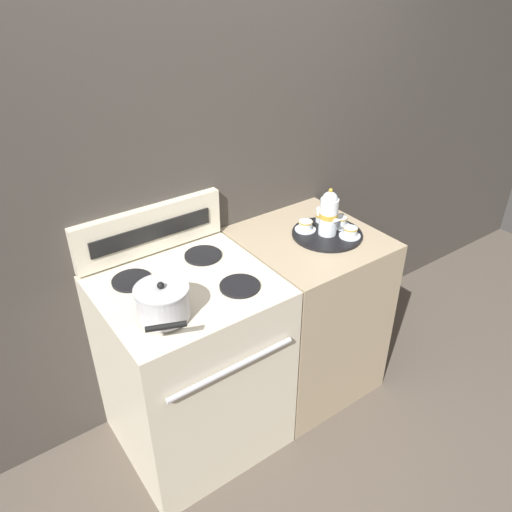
# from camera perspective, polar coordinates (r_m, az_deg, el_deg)

# --- Properties ---
(ground_plane) EXTENTS (6.00, 6.00, 0.00)m
(ground_plane) POSITION_cam_1_polar(r_m,az_deg,el_deg) (2.90, -0.66, -16.38)
(ground_plane) COLOR brown
(wall_back) EXTENTS (6.00, 0.05, 2.20)m
(wall_back) POSITION_cam_1_polar(r_m,az_deg,el_deg) (2.48, -5.68, 6.34)
(wall_back) COLOR #423D38
(wall_back) RESTS_ON ground
(stove) EXTENTS (0.73, 0.71, 0.95)m
(stove) POSITION_cam_1_polar(r_m,az_deg,el_deg) (2.44, -7.22, -12.25)
(stove) COLOR beige
(stove) RESTS_ON ground
(control_panel) EXTENTS (0.72, 0.05, 0.22)m
(control_panel) POSITION_cam_1_polar(r_m,az_deg,el_deg) (2.33, -12.00, 2.92)
(control_panel) COLOR beige
(control_panel) RESTS_ON stove
(side_counter) EXTENTS (0.65, 0.68, 0.94)m
(side_counter) POSITION_cam_1_polar(r_m,az_deg,el_deg) (2.75, 5.68, -6.36)
(side_counter) COLOR tan
(side_counter) RESTS_ON ground
(saucepan) EXTENTS (0.24, 0.30, 0.16)m
(saucepan) POSITION_cam_1_polar(r_m,az_deg,el_deg) (1.93, -10.62, -5.21)
(saucepan) COLOR #B7B7BC
(saucepan) RESTS_ON stove
(serving_tray) EXTENTS (0.35, 0.35, 0.01)m
(serving_tray) POSITION_cam_1_polar(r_m,az_deg,el_deg) (2.51, 8.13, 2.50)
(serving_tray) COLOR black
(serving_tray) RESTS_ON side_counter
(teapot) EXTENTS (0.09, 0.15, 0.24)m
(teapot) POSITION_cam_1_polar(r_m,az_deg,el_deg) (2.45, 8.34, 4.88)
(teapot) COLOR silver
(teapot) RESTS_ON serving_tray
(teacup_left) EXTENTS (0.11, 0.11, 0.05)m
(teacup_left) POSITION_cam_1_polar(r_m,az_deg,el_deg) (2.48, 10.70, 2.71)
(teacup_left) COLOR silver
(teacup_left) RESTS_ON serving_tray
(teacup_right) EXTENTS (0.11, 0.11, 0.05)m
(teacup_right) POSITION_cam_1_polar(r_m,az_deg,el_deg) (2.57, 9.57, 3.89)
(teacup_right) COLOR silver
(teacup_right) RESTS_ON serving_tray
(teacup_front) EXTENTS (0.11, 0.11, 0.05)m
(teacup_front) POSITION_cam_1_polar(r_m,az_deg,el_deg) (2.51, 5.68, 3.47)
(teacup_front) COLOR silver
(teacup_front) RESTS_ON serving_tray
(creamer_jug) EXTENTS (0.06, 0.06, 0.07)m
(creamer_jug) POSITION_cam_1_polar(r_m,az_deg,el_deg) (2.60, 7.53, 4.66)
(creamer_jug) COLOR silver
(creamer_jug) RESTS_ON serving_tray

